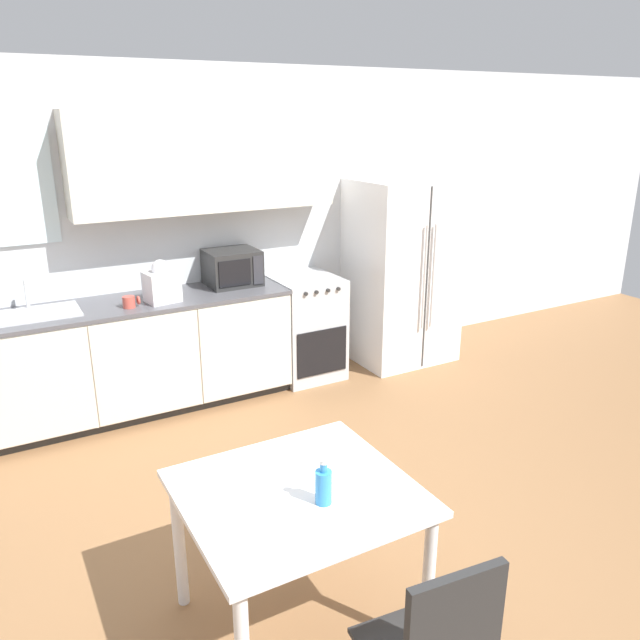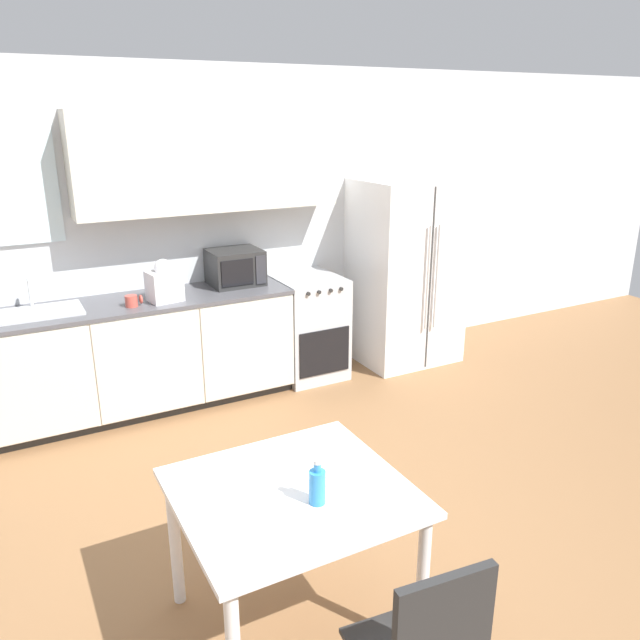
# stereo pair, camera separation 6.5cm
# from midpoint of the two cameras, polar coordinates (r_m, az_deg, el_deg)

# --- Properties ---
(ground_plane) EXTENTS (12.00, 12.00, 0.00)m
(ground_plane) POSITION_cam_midpoint_polar(r_m,az_deg,el_deg) (3.86, -1.51, -18.38)
(ground_plane) COLOR olive
(wall_back) EXTENTS (12.00, 0.38, 2.70)m
(wall_back) POSITION_cam_midpoint_polar(r_m,az_deg,el_deg) (5.33, -13.03, 9.03)
(wall_back) COLOR silver
(wall_back) RESTS_ON ground_plane
(kitchen_counter) EXTENTS (2.45, 0.65, 0.92)m
(kitchen_counter) POSITION_cam_midpoint_polar(r_m,az_deg,el_deg) (5.20, -16.63, -3.21)
(kitchen_counter) COLOR #333333
(kitchen_counter) RESTS_ON ground_plane
(oven_range) EXTENTS (0.56, 0.65, 0.93)m
(oven_range) POSITION_cam_midpoint_polar(r_m,az_deg,el_deg) (5.67, -1.72, -0.61)
(oven_range) COLOR #B7BABC
(oven_range) RESTS_ON ground_plane
(refrigerator) EXTENTS (0.92, 0.80, 1.74)m
(refrigerator) POSITION_cam_midpoint_polar(r_m,az_deg,el_deg) (6.02, 7.18, 4.43)
(refrigerator) COLOR white
(refrigerator) RESTS_ON ground_plane
(kitchen_sink) EXTENTS (0.66, 0.38, 0.24)m
(kitchen_sink) POSITION_cam_midpoint_polar(r_m,az_deg,el_deg) (4.97, -25.28, 0.53)
(kitchen_sink) COLOR #B7BABC
(kitchen_sink) RESTS_ON kitchen_counter
(microwave) EXTENTS (0.43, 0.38, 0.30)m
(microwave) POSITION_cam_midpoint_polar(r_m,az_deg,el_deg) (5.33, -8.37, 4.77)
(microwave) COLOR #282828
(microwave) RESTS_ON kitchen_counter
(coffee_mug) EXTENTS (0.13, 0.09, 0.09)m
(coffee_mug) POSITION_cam_midpoint_polar(r_m,az_deg,el_deg) (4.90, -17.35, 1.60)
(coffee_mug) COLOR #BF4C3F
(coffee_mug) RESTS_ON kitchen_counter
(grocery_bag_0) EXTENTS (0.27, 0.24, 0.33)m
(grocery_bag_0) POSITION_cam_midpoint_polar(r_m,az_deg,el_deg) (4.96, -14.66, 3.23)
(grocery_bag_0) COLOR white
(grocery_bag_0) RESTS_ON kitchen_counter
(dining_table) EXTENTS (0.99, 0.92, 0.74)m
(dining_table) POSITION_cam_midpoint_polar(r_m,az_deg,el_deg) (2.91, -2.76, -16.98)
(dining_table) COLOR white
(dining_table) RESTS_ON ground_plane
(drink_bottle) EXTENTS (0.07, 0.07, 0.21)m
(drink_bottle) POSITION_cam_midpoint_polar(r_m,az_deg,el_deg) (2.72, -0.39, -14.89)
(drink_bottle) COLOR #338CD8
(drink_bottle) RESTS_ON dining_table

